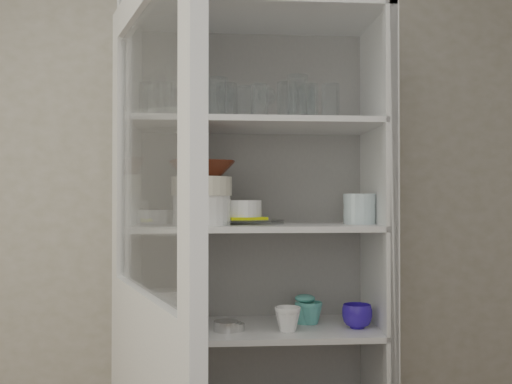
% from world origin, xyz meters
% --- Properties ---
extents(wall_back, '(3.60, 0.02, 2.60)m').
position_xyz_m(wall_back, '(0.00, 1.50, 1.30)').
color(wall_back, gray).
rests_on(wall_back, ground).
extents(pantry_cabinet, '(1.00, 0.45, 2.10)m').
position_xyz_m(pantry_cabinet, '(0.20, 1.34, 0.94)').
color(pantry_cabinet, silver).
rests_on(pantry_cabinet, floor).
extents(cupboard_door, '(0.34, 0.86, 2.00)m').
position_xyz_m(cupboard_door, '(-0.15, 0.63, 0.87)').
color(cupboard_door, silver).
rests_on(cupboard_door, floor).
extents(tumbler_0, '(0.08, 0.08, 0.13)m').
position_xyz_m(tumbler_0, '(-0.15, 1.14, 1.72)').
color(tumbler_0, silver).
rests_on(tumbler_0, shelf_glass).
extents(tumbler_1, '(0.08, 0.08, 0.12)m').
position_xyz_m(tumbler_1, '(-0.21, 1.14, 1.72)').
color(tumbler_1, silver).
rests_on(tumbler_1, shelf_glass).
extents(tumbler_2, '(0.07, 0.07, 0.14)m').
position_xyz_m(tumbler_2, '(0.05, 1.11, 1.73)').
color(tumbler_2, silver).
rests_on(tumbler_2, shelf_glass).
extents(tumbler_3, '(0.06, 0.06, 0.13)m').
position_xyz_m(tumbler_3, '(0.20, 1.14, 1.72)').
color(tumbler_3, silver).
rests_on(tumbler_3, shelf_glass).
extents(tumbler_4, '(0.07, 0.07, 0.12)m').
position_xyz_m(tumbler_4, '(0.39, 1.12, 1.72)').
color(tumbler_4, silver).
rests_on(tumbler_4, shelf_glass).
extents(tumbler_5, '(0.10, 0.10, 0.15)m').
position_xyz_m(tumbler_5, '(0.34, 1.11, 1.74)').
color(tumbler_5, silver).
rests_on(tumbler_5, shelf_glass).
extents(tumbler_6, '(0.08, 0.08, 0.14)m').
position_xyz_m(tumbler_6, '(0.48, 1.17, 1.73)').
color(tumbler_6, silver).
rests_on(tumbler_6, shelf_glass).
extents(tumbler_7, '(0.07, 0.07, 0.12)m').
position_xyz_m(tumbler_7, '(-0.13, 1.27, 1.72)').
color(tumbler_7, silver).
rests_on(tumbler_7, shelf_glass).
extents(tumbler_8, '(0.06, 0.06, 0.12)m').
position_xyz_m(tumbler_8, '(-0.01, 1.27, 1.72)').
color(tumbler_8, silver).
rests_on(tumbler_8, shelf_glass).
extents(tumbler_9, '(0.08, 0.08, 0.14)m').
position_xyz_m(tumbler_9, '(0.15, 1.25, 1.73)').
color(tumbler_9, silver).
rests_on(tumbler_9, shelf_glass).
extents(tumbler_10, '(0.10, 0.10, 0.15)m').
position_xyz_m(tumbler_10, '(0.09, 1.25, 1.74)').
color(tumbler_10, silver).
rests_on(tumbler_10, shelf_glass).
extents(tumbler_11, '(0.10, 0.10, 0.16)m').
position_xyz_m(tumbler_11, '(0.32, 1.25, 1.74)').
color(tumbler_11, silver).
rests_on(tumbler_11, shelf_glass).
extents(goblet_0, '(0.08, 0.08, 0.18)m').
position_xyz_m(goblet_0, '(-0.18, 1.37, 1.75)').
color(goblet_0, silver).
rests_on(goblet_0, shelf_glass).
extents(goblet_1, '(0.08, 0.08, 0.18)m').
position_xyz_m(goblet_1, '(0.07, 1.36, 1.75)').
color(goblet_1, silver).
rests_on(goblet_1, shelf_glass).
extents(goblet_2, '(0.08, 0.08, 0.17)m').
position_xyz_m(goblet_2, '(0.25, 1.34, 1.75)').
color(goblet_2, silver).
rests_on(goblet_2, shelf_glass).
extents(goblet_3, '(0.08, 0.08, 0.18)m').
position_xyz_m(goblet_3, '(0.40, 1.36, 1.75)').
color(goblet_3, silver).
rests_on(goblet_3, shelf_glass).
extents(plate_stack_front, '(0.22, 0.22, 0.11)m').
position_xyz_m(plate_stack_front, '(-0.01, 1.22, 1.32)').
color(plate_stack_front, white).
rests_on(plate_stack_front, shelf_plates).
extents(plate_stack_back, '(0.21, 0.21, 0.06)m').
position_xyz_m(plate_stack_back, '(-0.21, 1.41, 1.29)').
color(plate_stack_back, white).
rests_on(plate_stack_back, shelf_plates).
extents(cream_bowl, '(0.30, 0.30, 0.07)m').
position_xyz_m(cream_bowl, '(-0.01, 1.22, 1.41)').
color(cream_bowl, silver).
rests_on(cream_bowl, plate_stack_front).
extents(terracotta_bowl, '(0.28, 0.28, 0.06)m').
position_xyz_m(terracotta_bowl, '(-0.01, 1.22, 1.47)').
color(terracotta_bowl, '#41180C').
rests_on(terracotta_bowl, cream_bowl).
extents(glass_platter, '(0.38, 0.38, 0.02)m').
position_xyz_m(glass_platter, '(0.15, 1.28, 1.27)').
color(glass_platter, silver).
rests_on(glass_platter, shelf_plates).
extents(yellow_trivet, '(0.19, 0.19, 0.01)m').
position_xyz_m(yellow_trivet, '(0.15, 1.28, 1.28)').
color(yellow_trivet, yellow).
rests_on(yellow_trivet, glass_platter).
extents(white_ramekin, '(0.18, 0.18, 0.07)m').
position_xyz_m(white_ramekin, '(0.15, 1.28, 1.32)').
color(white_ramekin, white).
rests_on(white_ramekin, yellow_trivet).
extents(grey_bowl_stack, '(0.13, 0.13, 0.12)m').
position_xyz_m(grey_bowl_stack, '(0.61, 1.25, 1.32)').
color(grey_bowl_stack, silver).
rests_on(grey_bowl_stack, shelf_plates).
extents(mug_blue, '(0.15, 0.15, 0.09)m').
position_xyz_m(mug_blue, '(0.59, 1.21, 0.91)').
color(mug_blue, '#241D9D').
rests_on(mug_blue, shelf_mugs).
extents(mug_teal, '(0.11, 0.11, 0.09)m').
position_xyz_m(mug_teal, '(0.42, 1.29, 0.91)').
color(mug_teal, teal).
rests_on(mug_teal, shelf_mugs).
extents(mug_white, '(0.11, 0.11, 0.09)m').
position_xyz_m(mug_white, '(0.31, 1.17, 0.91)').
color(mug_white, white).
rests_on(mug_white, shelf_mugs).
extents(teal_jar, '(0.08, 0.08, 0.10)m').
position_xyz_m(teal_jar, '(0.40, 1.31, 0.91)').
color(teal_jar, teal).
rests_on(teal_jar, shelf_mugs).
extents(measuring_cups, '(0.09, 0.09, 0.04)m').
position_xyz_m(measuring_cups, '(0.08, 1.20, 0.88)').
color(measuring_cups, silver).
rests_on(measuring_cups, shelf_mugs).
extents(white_canister, '(0.14, 0.14, 0.14)m').
position_xyz_m(white_canister, '(-0.15, 1.27, 0.93)').
color(white_canister, white).
rests_on(white_canister, shelf_mugs).
extents(tumbler_12, '(0.07, 0.07, 0.14)m').
position_xyz_m(tumbler_12, '(0.40, 1.26, 1.73)').
color(tumbler_12, silver).
rests_on(tumbler_12, shelf_glass).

